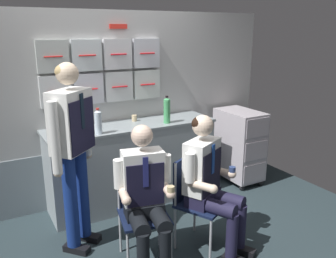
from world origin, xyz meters
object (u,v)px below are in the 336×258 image
Objects in this scene: folding_chair_left at (141,202)px; water_bottle_blue_cap at (98,122)px; crew_member_left at (146,194)px; crew_member_standing at (73,142)px; crew_member_center at (210,179)px; coffee_cup_white at (134,118)px; folding_chair_center at (194,192)px; service_trolley at (239,144)px.

folding_chair_left is 0.97m from water_bottle_blue_cap.
crew_member_left is 0.78m from crew_member_standing.
crew_member_center is 1.35m from coffee_cup_white.
crew_member_standing is at bearing -141.76° from coffee_cup_white.
crew_member_standing is (-1.02, 0.61, 0.33)m from crew_member_center.
crew_member_left is 1.46× the size of folding_chair_center.
crew_member_center is (0.60, -0.05, 0.02)m from crew_member_left.
crew_member_left is at bearing -169.94° from folding_chair_center.
coffee_cup_white is (-0.13, 1.31, 0.28)m from crew_member_center.
crew_member_left is at bearing -110.48° from coffee_cup_white.
crew_member_center is at bearing -139.44° from service_trolley.
crew_member_standing reaches higher than coffee_cup_white.
coffee_cup_white is at bearing 38.24° from crew_member_standing.
folding_chair_center is at bearing -7.59° from folding_chair_left.
water_bottle_blue_cap is (-0.09, 0.80, 0.54)m from folding_chair_left.
folding_chair_left is at bearing 172.41° from folding_chair_center.
crew_member_standing is 1.13m from coffee_cup_white.
service_trolley is 1.13× the size of folding_chair_left.
coffee_cup_white is at bearing 68.33° from folding_chair_left.
water_bottle_blue_cap is at bearing -178.64° from service_trolley.
coffee_cup_white is at bearing 92.77° from folding_chair_center.
crew_member_center reaches higher than crew_member_left.
crew_member_left is at bearing -151.24° from service_trolley.
service_trolley is at bearing -10.52° from coffee_cup_white.
folding_chair_left is 1.27m from coffee_cup_white.
water_bottle_blue_cap is at bearing 93.19° from crew_member_left.
folding_chair_center is at bearing -26.19° from crew_member_standing.
folding_chair_left is 0.63m from crew_member_center.
crew_member_standing reaches higher than service_trolley.
service_trolley is at bearing 28.76° from crew_member_left.
folding_chair_left is at bearing 78.19° from crew_member_left.
service_trolley is at bearing 34.94° from folding_chair_center.
coffee_cup_white is (0.44, 1.10, 0.46)m from folding_chair_left.
service_trolley is 0.76× the size of crew_member_center.
crew_member_left reaches higher than coffee_cup_white.
folding_chair_center is 0.49× the size of crew_member_standing.
crew_member_center is (0.07, -0.14, 0.17)m from folding_chair_center.
crew_member_left is 0.60m from crew_member_center.
service_trolley is 13.43× the size of coffee_cup_white.
crew_member_standing is at bearing 149.19° from crew_member_center.
crew_member_center is at bearing -20.19° from folding_chair_left.
folding_chair_left is at bearing -111.67° from coffee_cup_white.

